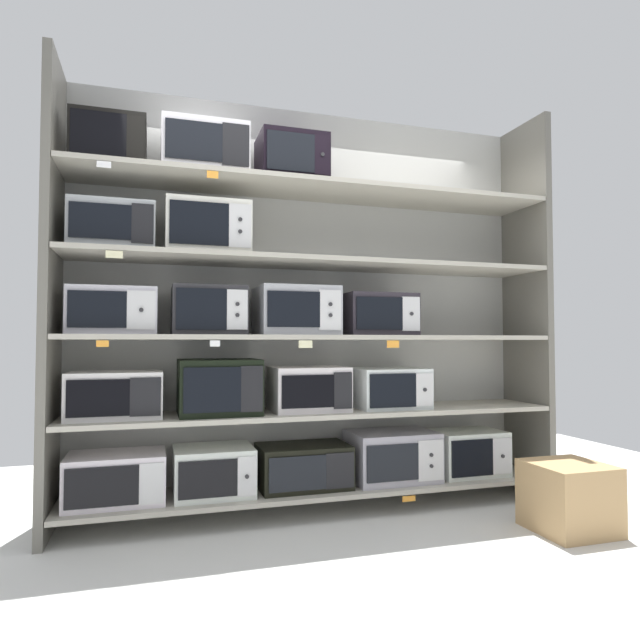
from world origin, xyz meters
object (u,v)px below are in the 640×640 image
object	(u,v)px
microwave_17	(292,161)
microwave_0	(116,478)
microwave_11	(296,311)
microwave_14	(207,229)
microwave_12	(378,315)
microwave_16	(204,152)
microwave_3	(392,456)
microwave_9	(113,311)
microwave_15	(109,144)
microwave_5	(115,395)
microwave_10	(209,311)
microwave_2	(304,466)
microwave_6	(219,387)
microwave_1	(213,471)
microwave_8	(389,388)
microwave_4	(467,452)
microwave_7	(308,389)
microwave_13	(113,228)
shipping_carton	(569,497)

from	to	relation	value
microwave_17	microwave_0	bearing A→B (deg)	180.00
microwave_11	microwave_14	size ratio (longest dim) A/B	0.99
microwave_12	microwave_16	distance (m)	1.54
microwave_0	microwave_3	distance (m)	1.76
microwave_3	microwave_9	size ratio (longest dim) A/B	1.16
microwave_15	microwave_9	bearing A→B (deg)	0.50
microwave_5	microwave_10	bearing A→B (deg)	-0.03
microwave_2	microwave_12	xyz separation A→B (m)	(0.52, 0.00, 0.99)
microwave_0	microwave_12	size ratio (longest dim) A/B	1.16
microwave_16	microwave_10	bearing A→B (deg)	-0.69
microwave_5	microwave_6	world-z (taller)	microwave_6
microwave_1	microwave_2	size ratio (longest dim) A/B	0.82
microwave_1	microwave_3	size ratio (longest dim) A/B	0.83
microwave_12	microwave_15	world-z (taller)	microwave_15
microwave_14	microwave_5	bearing A→B (deg)	179.98
microwave_6	microwave_8	world-z (taller)	microwave_6
microwave_5	microwave_9	size ratio (longest dim) A/B	1.07
microwave_2	microwave_4	world-z (taller)	microwave_4
microwave_9	microwave_17	bearing A→B (deg)	-0.01
microwave_4	microwave_8	distance (m)	0.76
microwave_10	microwave_15	size ratio (longest dim) A/B	1.05
microwave_5	microwave_16	world-z (taller)	microwave_16
microwave_4	microwave_7	size ratio (longest dim) A/B	1.03
microwave_0	microwave_5	bearing A→B (deg)	179.55
microwave_12	microwave_16	bearing A→B (deg)	179.99
microwave_11	microwave_12	xyz separation A→B (m)	(0.57, -0.00, -0.01)
microwave_11	microwave_16	world-z (taller)	microwave_16
microwave_7	microwave_17	size ratio (longest dim) A/B	1.11
microwave_10	microwave_17	distance (m)	1.12
microwave_1	microwave_5	xyz separation A→B (m)	(-0.57, -0.00, 0.48)
microwave_6	microwave_9	size ratio (longest dim) A/B	0.99
microwave_7	microwave_15	world-z (taller)	microwave_15
microwave_14	microwave_16	world-z (taller)	microwave_16
microwave_3	microwave_5	distance (m)	1.83
microwave_7	microwave_0	bearing A→B (deg)	-179.99
microwave_7	microwave_9	world-z (taller)	microwave_9
microwave_1	microwave_13	world-z (taller)	microwave_13
microwave_6	microwave_15	xyz separation A→B (m)	(-0.66, -0.00, 1.45)
microwave_7	microwave_11	world-z (taller)	microwave_11
microwave_3	microwave_13	world-z (taller)	microwave_13
microwave_12	microwave_14	size ratio (longest dim) A/B	0.94
microwave_17	microwave_6	bearing A→B (deg)	180.00
microwave_4	microwave_15	xyz separation A→B (m)	(-2.40, -0.00, 1.96)
shipping_carton	microwave_14	bearing A→B (deg)	158.63
microwave_3	microwave_11	bearing A→B (deg)	180.00
microwave_17	microwave_9	bearing A→B (deg)	179.99
microwave_2	microwave_13	xyz separation A→B (m)	(-1.17, 0.00, 1.48)
microwave_2	microwave_3	size ratio (longest dim) A/B	1.01
microwave_4	shipping_carton	xyz separation A→B (m)	(0.18, -0.78, -0.12)
microwave_6	microwave_4	bearing A→B (deg)	-0.00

